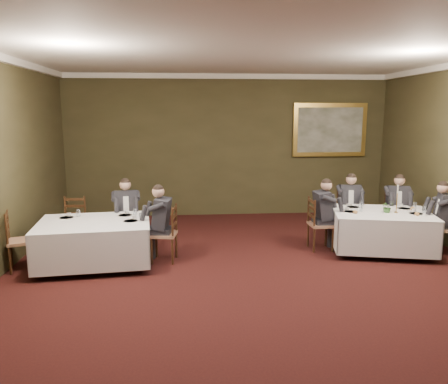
{
  "coord_description": "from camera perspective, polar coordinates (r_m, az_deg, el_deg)",
  "views": [
    {
      "loc": [
        -1.0,
        -5.9,
        2.58
      ],
      "look_at": [
        -0.35,
        1.89,
        1.15
      ],
      "focal_mm": 35.0,
      "sensor_mm": 36.0,
      "label": 1
    }
  ],
  "objects": [
    {
      "name": "ground",
      "position": [
        6.51,
        4.59,
        -13.0
      ],
      "size": [
        10.0,
        10.0,
        0.0
      ],
      "primitive_type": "plane",
      "color": "black",
      "rests_on": "ground"
    },
    {
      "name": "ceiling",
      "position": [
        6.05,
        5.1,
        19.08
      ],
      "size": [
        8.0,
        10.0,
        0.1
      ],
      "primitive_type": "cube",
      "color": "silver",
      "rests_on": "back_wall"
    },
    {
      "name": "back_wall",
      "position": [
        10.97,
        0.48,
        6.02
      ],
      "size": [
        8.0,
        0.1,
        3.5
      ],
      "primitive_type": "cube",
      "color": "#342F1A",
      "rests_on": "ground"
    },
    {
      "name": "crown_molding",
      "position": [
        6.04,
        5.09,
        18.52
      ],
      "size": [
        8.0,
        10.0,
        0.12
      ],
      "color": "white",
      "rests_on": "back_wall"
    },
    {
      "name": "table_main",
      "position": [
        8.67,
        19.85,
        -4.49
      ],
      "size": [
        2.02,
        1.7,
        0.67
      ],
      "rotation": [
        0.0,
        0.0,
        -0.22
      ],
      "color": "black",
      "rests_on": "ground"
    },
    {
      "name": "table_second",
      "position": [
        7.77,
        -16.53,
        -5.98
      ],
      "size": [
        1.99,
        1.59,
        0.67
      ],
      "rotation": [
        0.0,
        0.0,
        0.1
      ],
      "color": "black",
      "rests_on": "ground"
    },
    {
      "name": "chair_main_backleft",
      "position": [
        9.49,
        15.84,
        -4.03
      ],
      "size": [
        0.48,
        0.46,
        1.0
      ],
      "rotation": [
        0.0,
        0.0,
        3.04
      ],
      "color": "#93684B",
      "rests_on": "ground"
    },
    {
      "name": "diner_main_backleft",
      "position": [
        9.43,
        15.93,
        -2.71
      ],
      "size": [
        0.45,
        0.52,
        1.35
      ],
      "rotation": [
        0.0,
        0.0,
        3.04
      ],
      "color": "black",
      "rests_on": "chair_main_backleft"
    },
    {
      "name": "chair_main_backright",
      "position": [
        9.68,
        21.44,
        -4.09
      ],
      "size": [
        0.52,
        0.51,
        1.0
      ],
      "rotation": [
        0.0,
        0.0,
        2.92
      ],
      "color": "#93684B",
      "rests_on": "ground"
    },
    {
      "name": "diner_main_backright",
      "position": [
        9.61,
        21.55,
        -2.79
      ],
      "size": [
        0.5,
        0.56,
        1.35
      ],
      "rotation": [
        0.0,
        0.0,
        2.92
      ],
      "color": "black",
      "rests_on": "chair_main_backright"
    },
    {
      "name": "chair_main_endleft",
      "position": [
        8.54,
        12.39,
        -5.47
      ],
      "size": [
        0.43,
        0.45,
        1.0
      ],
      "rotation": [
        0.0,
        0.0,
        -1.55
      ],
      "color": "#93684B",
      "rests_on": "ground"
    },
    {
      "name": "diner_main_endleft",
      "position": [
        8.49,
        12.52,
        -3.98
      ],
      "size": [
        0.49,
        0.43,
        1.35
      ],
      "rotation": [
        0.0,
        0.0,
        -1.55
      ],
      "color": "black",
      "rests_on": "chair_main_endleft"
    },
    {
      "name": "chair_main_endright",
      "position": [
        9.02,
        26.79,
        -5.53
      ],
      "size": [
        0.54,
        0.55,
        1.0
      ],
      "rotation": [
        0.0,
        0.0,
        1.24
      ],
      "color": "#93684B",
      "rests_on": "ground"
    },
    {
      "name": "diner_main_endright",
      "position": [
        8.96,
        26.84,
        -4.12
      ],
      "size": [
        0.58,
        0.53,
        1.35
      ],
      "rotation": [
        0.0,
        0.0,
        1.24
      ],
      "color": "black",
      "rests_on": "chair_main_endright"
    },
    {
      "name": "chair_sec_backleft",
      "position": [
        8.8,
        -19.07,
        -5.34
      ],
      "size": [
        0.48,
        0.46,
        1.0
      ],
      "rotation": [
        0.0,
        0.0,
        3.05
      ],
      "color": "#93684B",
      "rests_on": "ground"
    },
    {
      "name": "chair_sec_backright",
      "position": [
        8.7,
        -12.54,
        -5.19
      ],
      "size": [
        0.5,
        0.48,
        1.0
      ],
      "rotation": [
        0.0,
        0.0,
        3.29
      ],
      "color": "#93684B",
      "rests_on": "ground"
    },
    {
      "name": "diner_sec_backright",
      "position": [
        8.63,
        -12.59,
        -3.75
      ],
      "size": [
        0.47,
        0.54,
        1.35
      ],
      "rotation": [
        0.0,
        0.0,
        3.29
      ],
      "color": "black",
      "rests_on": "chair_sec_backright"
    },
    {
      "name": "chair_sec_endright",
      "position": [
        7.77,
        -7.74,
        -6.9
      ],
      "size": [
        0.48,
        0.5,
        1.0
      ],
      "rotation": [
        0.0,
        0.0,
        1.42
      ],
      "color": "#93684B",
      "rests_on": "ground"
    },
    {
      "name": "diner_sec_endright",
      "position": [
        7.71,
        -7.87,
        -5.28
      ],
      "size": [
        0.53,
        0.47,
        1.35
      ],
      "rotation": [
        0.0,
        0.0,
        1.42
      ],
      "color": "black",
      "rests_on": "chair_sec_endright"
    },
    {
      "name": "chair_sec_endleft",
      "position": [
        8.04,
        -24.92,
        -7.22
      ],
      "size": [
        0.54,
        0.55,
        1.0
      ],
      "rotation": [
        0.0,
        0.0,
        -1.26
      ],
      "color": "#93684B",
      "rests_on": "ground"
    },
    {
      "name": "centerpiece",
      "position": [
        8.56,
        20.56,
        -1.73
      ],
      "size": [
        0.24,
        0.22,
        0.24
      ],
      "primitive_type": "imported",
      "rotation": [
        0.0,
        0.0,
        0.16
      ],
      "color": "#2D5926",
      "rests_on": "table_main"
    },
    {
      "name": "candlestick",
      "position": [
        8.59,
        21.64,
        -1.24
      ],
      "size": [
        0.08,
        0.08,
        0.54
      ],
      "color": "gold",
      "rests_on": "table_main"
    },
    {
      "name": "place_setting_table_main",
      "position": [
        8.9,
        16.74,
        -1.64
      ],
      "size": [
        0.33,
        0.31,
        0.14
      ],
      "color": "white",
      "rests_on": "table_main"
    },
    {
      "name": "place_setting_table_second",
      "position": [
        8.15,
        -19.48,
        -2.89
      ],
      "size": [
        0.33,
        0.31,
        0.14
      ],
      "color": "white",
      "rests_on": "table_second"
    },
    {
      "name": "painting",
      "position": [
        11.42,
        13.63,
        7.89
      ],
      "size": [
        1.87,
        0.09,
        1.33
      ],
      "color": "gold",
      "rests_on": "back_wall"
    }
  ]
}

